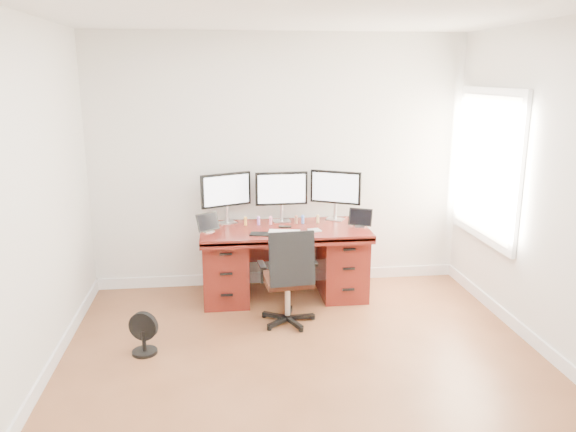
{
  "coord_description": "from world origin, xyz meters",
  "views": [
    {
      "loc": [
        -0.63,
        -3.68,
        2.27
      ],
      "look_at": [
        0.0,
        1.5,
        0.95
      ],
      "focal_mm": 35.0,
      "sensor_mm": 36.0,
      "label": 1
    }
  ],
  "objects": [
    {
      "name": "phone",
      "position": [
        0.01,
        1.83,
        0.76
      ],
      "size": [
        0.13,
        0.08,
        0.01
      ],
      "primitive_type": "cube",
      "rotation": [
        0.0,
        0.0,
        -0.15
      ],
      "color": "black",
      "rests_on": "desk"
    },
    {
      "name": "monitor_left",
      "position": [
        -0.58,
        2.07,
        1.09
      ],
      "size": [
        0.52,
        0.25,
        0.53
      ],
      "rotation": [
        0.0,
        0.0,
        0.41
      ],
      "color": "silver",
      "rests_on": "desk"
    },
    {
      "name": "drawing_tablet",
      "position": [
        -0.25,
        1.58,
        0.76
      ],
      "size": [
        0.24,
        0.18,
        0.01
      ],
      "primitive_type": "cube",
      "rotation": [
        0.0,
        0.0,
        -0.23
      ],
      "color": "black",
      "rests_on": "desk"
    },
    {
      "name": "figurine_purple",
      "position": [
        -0.25,
        1.95,
        0.8
      ],
      "size": [
        0.04,
        0.04,
        0.09
      ],
      "color": "#B772D7",
      "rests_on": "desk"
    },
    {
      "name": "desk",
      "position": [
        0.0,
        1.83,
        0.4
      ],
      "size": [
        1.7,
        0.8,
        0.75
      ],
      "color": "#5D1812",
      "rests_on": "ground"
    },
    {
      "name": "monitor_right",
      "position": [
        0.58,
        2.07,
        1.09
      ],
      "size": [
        0.5,
        0.29,
        0.53
      ],
      "rotation": [
        0.0,
        0.0,
        -0.49
      ],
      "color": "silver",
      "rests_on": "desk"
    },
    {
      "name": "figurine_blue",
      "position": [
        0.21,
        1.95,
        0.8
      ],
      "size": [
        0.04,
        0.04,
        0.09
      ],
      "color": "#567EE4",
      "rests_on": "desk"
    },
    {
      "name": "trackpad",
      "position": [
        0.29,
        1.66,
        0.76
      ],
      "size": [
        0.14,
        0.14,
        0.01
      ],
      "primitive_type": "cube",
      "rotation": [
        0.0,
        0.0,
        0.22
      ],
      "color": "#B8BBC0",
      "rests_on": "desk"
    },
    {
      "name": "monitor_center",
      "position": [
        0.0,
        2.07,
        1.09
      ],
      "size": [
        0.55,
        0.15,
        0.53
      ],
      "rotation": [
        0.0,
        0.0,
        0.03
      ],
      "color": "silver",
      "rests_on": "desk"
    },
    {
      "name": "keyboard",
      "position": [
        -0.02,
        1.63,
        0.76
      ],
      "size": [
        0.33,
        0.19,
        0.01
      ],
      "primitive_type": "cube",
      "rotation": [
        0.0,
        0.0,
        -0.2
      ],
      "color": "white",
      "rests_on": "desk"
    },
    {
      "name": "floor_fan",
      "position": [
        -1.31,
        0.71,
        0.17
      ],
      "size": [
        0.25,
        0.21,
        0.36
      ],
      "rotation": [
        0.0,
        0.0,
        -0.33
      ],
      "color": "black",
      "rests_on": "ground"
    },
    {
      "name": "tablet_right",
      "position": [
        0.78,
        1.75,
        0.84
      ],
      "size": [
        0.25,
        0.16,
        0.19
      ],
      "rotation": [
        0.0,
        0.0,
        -0.44
      ],
      "color": "silver",
      "rests_on": "desk"
    },
    {
      "name": "back_wall",
      "position": [
        0.0,
        2.25,
        1.35
      ],
      "size": [
        4.0,
        0.1,
        2.7
      ],
      "primitive_type": "cube",
      "color": "white",
      "rests_on": "ground"
    },
    {
      "name": "figurine_brown",
      "position": [
        0.14,
        1.95,
        0.8
      ],
      "size": [
        0.04,
        0.04,
        0.09
      ],
      "color": "#955E47",
      "rests_on": "desk"
    },
    {
      "name": "ground",
      "position": [
        0.0,
        0.0,
        0.0
      ],
      "size": [
        4.5,
        4.5,
        0.0
      ],
      "primitive_type": "plane",
      "color": "brown",
      "rests_on": "ground"
    },
    {
      "name": "figurine_orange",
      "position": [
        -0.39,
        1.95,
        0.8
      ],
      "size": [
        0.04,
        0.04,
        0.09
      ],
      "color": "gold",
      "rests_on": "desk"
    },
    {
      "name": "figurine_yellow",
      "position": [
        0.37,
        1.95,
        0.8
      ],
      "size": [
        0.04,
        0.04,
        0.09
      ],
      "color": "tan",
      "rests_on": "desk"
    },
    {
      "name": "tablet_left",
      "position": [
        -0.77,
        1.75,
        0.84
      ],
      "size": [
        0.24,
        0.19,
        0.19
      ],
      "rotation": [
        0.0,
        0.0,
        0.6
      ],
      "color": "silver",
      "rests_on": "desk"
    },
    {
      "name": "figurine_pink",
      "position": [
        -0.13,
        1.95,
        0.8
      ],
      "size": [
        0.04,
        0.04,
        0.09
      ],
      "color": "pink",
      "rests_on": "desk"
    },
    {
      "name": "office_chair",
      "position": [
        -0.04,
        1.13,
        0.31
      ],
      "size": [
        0.55,
        0.54,
        0.93
      ],
      "rotation": [
        0.0,
        0.0,
        0.09
      ],
      "color": "black",
      "rests_on": "ground"
    }
  ]
}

